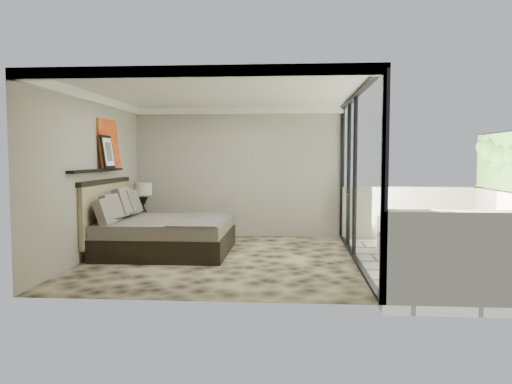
# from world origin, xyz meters

# --- Properties ---
(floor) EXTENTS (5.00, 5.00, 0.00)m
(floor) POSITION_xyz_m (0.00, 0.00, 0.00)
(floor) COLOR black
(floor) RESTS_ON ground
(ceiling) EXTENTS (4.50, 5.00, 0.02)m
(ceiling) POSITION_xyz_m (0.00, 0.00, 2.79)
(ceiling) COLOR silver
(ceiling) RESTS_ON back_wall
(back_wall) EXTENTS (4.50, 0.02, 2.80)m
(back_wall) POSITION_xyz_m (0.00, 2.49, 1.40)
(back_wall) COLOR gray
(back_wall) RESTS_ON floor
(left_wall) EXTENTS (0.02, 5.00, 2.80)m
(left_wall) POSITION_xyz_m (-2.24, 0.00, 1.40)
(left_wall) COLOR gray
(left_wall) RESTS_ON floor
(glass_wall) EXTENTS (0.08, 5.00, 2.80)m
(glass_wall) POSITION_xyz_m (2.25, 0.00, 1.40)
(glass_wall) COLOR white
(glass_wall) RESTS_ON floor
(terrace_slab) EXTENTS (3.00, 5.00, 0.12)m
(terrace_slab) POSITION_xyz_m (3.75, 0.00, -0.06)
(terrace_slab) COLOR beige
(terrace_slab) RESTS_ON ground
(picture_ledge) EXTENTS (0.12, 2.20, 0.05)m
(picture_ledge) POSITION_xyz_m (-2.18, 0.10, 1.50)
(picture_ledge) COLOR black
(picture_ledge) RESTS_ON left_wall
(bed) EXTENTS (2.29, 2.21, 1.27)m
(bed) POSITION_xyz_m (-1.18, 0.50, 0.37)
(bed) COLOR black
(bed) RESTS_ON floor
(nightstand) EXTENTS (0.57, 0.57, 0.51)m
(nightstand) POSITION_xyz_m (-1.98, 1.85, 0.25)
(nightstand) COLOR black
(nightstand) RESTS_ON floor
(table_lamp) EXTENTS (0.37, 0.37, 0.68)m
(table_lamp) POSITION_xyz_m (-1.93, 1.87, 0.95)
(table_lamp) COLOR black
(table_lamp) RESTS_ON nightstand
(abstract_canvas) EXTENTS (0.13, 0.90, 0.90)m
(abstract_canvas) POSITION_xyz_m (-2.19, 0.70, 1.97)
(abstract_canvas) COLOR #A80E10
(abstract_canvas) RESTS_ON picture_ledge
(framed_print) EXTENTS (0.11, 0.50, 0.60)m
(framed_print) POSITION_xyz_m (-2.14, 0.47, 1.82)
(framed_print) COLOR black
(framed_print) RESTS_ON picture_ledge
(ottoman) EXTENTS (0.57, 0.57, 0.51)m
(ottoman) POSITION_xyz_m (4.06, 1.40, 0.25)
(ottoman) COLOR white
(ottoman) RESTS_ON terrace_slab
(lounger) EXTENTS (0.93, 1.63, 0.61)m
(lounger) POSITION_xyz_m (3.13, 0.56, 0.19)
(lounger) COLOR white
(lounger) RESTS_ON terrace_slab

